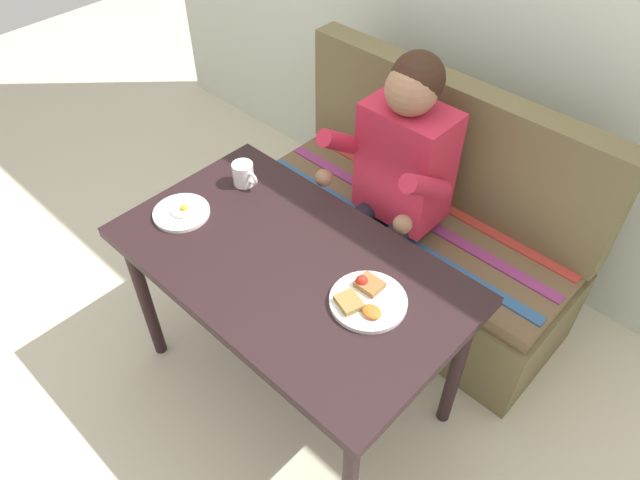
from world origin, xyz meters
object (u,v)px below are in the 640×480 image
object	(u,v)px
couch	(415,232)
plate_eggs	(181,212)
coffee_mug	(244,174)
plate_breakfast	(367,299)
person	(394,174)
table	(290,278)

from	to	relation	value
couch	plate_eggs	size ratio (longest dim) A/B	7.10
coffee_mug	plate_breakfast	bearing A→B (deg)	-10.12
plate_breakfast	plate_eggs	distance (m)	0.76
couch	coffee_mug	distance (m)	0.85
plate_eggs	coffee_mug	size ratio (longest dim) A/B	1.72
couch	plate_eggs	distance (m)	1.06
person	couch	bearing A→B (deg)	81.55
plate_breakfast	plate_eggs	size ratio (longest dim) A/B	1.19
table	person	distance (m)	0.60
couch	coffee_mug	size ratio (longest dim) A/B	12.20
table	coffee_mug	xyz separation A→B (m)	(-0.41, 0.17, 0.13)
coffee_mug	table	bearing A→B (deg)	-22.29
person	coffee_mug	xyz separation A→B (m)	(-0.39, -0.42, 0.04)
couch	person	world-z (taller)	person
couch	plate_eggs	xyz separation A→B (m)	(-0.44, -0.87, 0.41)
plate_breakfast	plate_eggs	world-z (taller)	plate_breakfast
plate_breakfast	coffee_mug	world-z (taller)	coffee_mug
table	plate_eggs	world-z (taller)	plate_eggs
couch	person	size ratio (longest dim) A/B	1.19
table	plate_breakfast	xyz separation A→B (m)	(0.30, 0.04, 0.10)
plate_breakfast	plate_eggs	bearing A→B (deg)	-169.07
plate_breakfast	couch	bearing A→B (deg)	112.53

